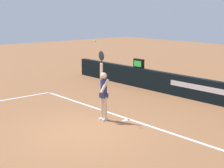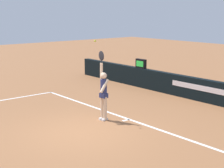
# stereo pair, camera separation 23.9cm
# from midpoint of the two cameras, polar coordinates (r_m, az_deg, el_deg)

# --- Properties ---
(ground_plane) EXTENTS (60.00, 60.00, 0.00)m
(ground_plane) POSITION_cam_midpoint_polar(r_m,az_deg,el_deg) (11.44, -4.25, -7.68)
(ground_plane) COLOR #97613B
(court_lines) EXTENTS (11.19, 5.81, 0.00)m
(court_lines) POSITION_cam_midpoint_polar(r_m,az_deg,el_deg) (11.03, -7.62, -8.50)
(court_lines) COLOR white
(court_lines) RESTS_ON ground
(back_wall) EXTENTS (16.79, 0.28, 0.97)m
(back_wall) POSITION_cam_midpoint_polar(r_m,az_deg,el_deg) (15.56, 14.59, -0.92)
(back_wall) COLOR black
(back_wall) RESTS_ON ground
(speed_display) EXTENTS (0.63, 0.17, 0.46)m
(speed_display) POSITION_cam_midpoint_polar(r_m,az_deg,el_deg) (17.78, 5.10, 3.31)
(speed_display) COLOR black
(speed_display) RESTS_ON back_wall
(tennis_player) EXTENTS (0.46, 0.40, 2.47)m
(tennis_player) POSITION_cam_midpoint_polar(r_m,az_deg,el_deg) (12.31, -0.83, -1.29)
(tennis_player) COLOR beige
(tennis_player) RESTS_ON ground
(tennis_ball) EXTENTS (0.07, 0.07, 0.07)m
(tennis_ball) POSITION_cam_midpoint_polar(r_m,az_deg,el_deg) (11.98, -2.19, 6.99)
(tennis_ball) COLOR #CBE732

